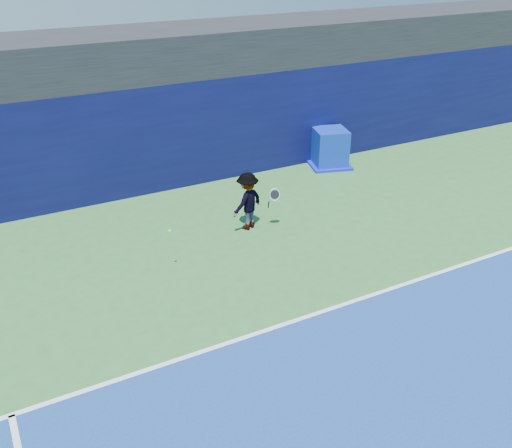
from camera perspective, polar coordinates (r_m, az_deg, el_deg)
name	(u,v)px	position (r m, az deg, el deg)	size (l,w,h in m)	color
ground	(398,431)	(9.19, 13.98, -19.41)	(80.00, 80.00, 0.00)	#306B31
baseline	(292,322)	(10.95, 3.63, -9.72)	(24.00, 0.10, 0.01)	white
stadium_band	(137,53)	(16.86, -11.83, 16.37)	(36.00, 3.00, 1.20)	black
back_wall_assembly	(155,136)	(16.43, -10.10, 8.68)	(36.00, 1.03, 3.00)	#0A0B38
equipment_cart	(330,149)	(18.17, 7.38, 7.43)	(1.52, 1.52, 1.18)	#0B28A6
tennis_player	(248,201)	(13.93, -0.84, 2.30)	(1.26, 0.87, 1.46)	white
tennis_ball	(170,231)	(12.16, -8.64, -0.68)	(0.06, 0.06, 0.06)	yellow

